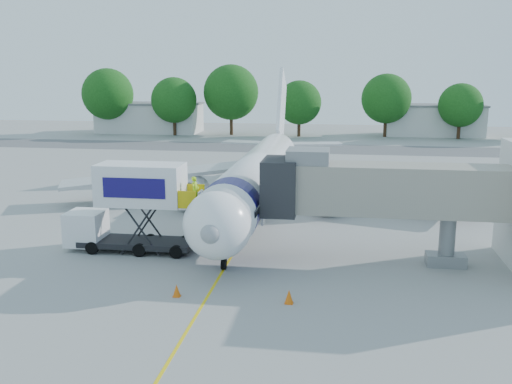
# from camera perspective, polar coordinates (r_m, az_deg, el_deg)

# --- Properties ---
(ground) EXTENTS (160.00, 160.00, 0.00)m
(ground) POSITION_cam_1_polar(r_m,az_deg,el_deg) (41.47, -0.58, -3.33)
(ground) COLOR #9C9C99
(ground) RESTS_ON ground
(guidance_line) EXTENTS (0.15, 70.00, 0.01)m
(guidance_line) POSITION_cam_1_polar(r_m,az_deg,el_deg) (41.47, -0.58, -3.32)
(guidance_line) COLOR yellow
(guidance_line) RESTS_ON ground
(taxiway_strip) EXTENTS (120.00, 10.00, 0.01)m
(taxiway_strip) POSITION_cam_1_polar(r_m,az_deg,el_deg) (82.46, 4.05, 4.38)
(taxiway_strip) COLOR #59595B
(taxiway_strip) RESTS_ON ground
(aircraft) EXTENTS (34.17, 37.73, 11.35)m
(aircraft) POSITION_cam_1_polar(r_m,az_deg,el_deg) (44.78, 0.25, 1.70)
(aircraft) COLOR white
(aircraft) RESTS_ON ground
(jet_bridge) EXTENTS (13.90, 3.20, 6.60)m
(jet_bridge) POSITION_cam_1_polar(r_m,az_deg,el_deg) (33.19, 11.21, 0.24)
(jet_bridge) COLOR gray
(jet_bridge) RESTS_ON ground
(catering_hiloader) EXTENTS (8.50, 2.44, 5.50)m
(catering_hiloader) POSITION_cam_1_polar(r_m,az_deg,el_deg) (35.79, -12.35, -1.55)
(catering_hiloader) COLOR black
(catering_hiloader) RESTS_ON ground
(ground_tug) EXTENTS (3.75, 2.65, 1.36)m
(ground_tug) POSITION_cam_1_polar(r_m,az_deg,el_deg) (24.26, -0.72, -13.07)
(ground_tug) COLOR silver
(ground_tug) RESTS_ON ground
(safety_cone_a) EXTENTS (0.44, 0.44, 0.70)m
(safety_cone_a) POSITION_cam_1_polar(r_m,az_deg,el_deg) (27.95, 3.32, -10.41)
(safety_cone_a) COLOR #DC5B0B
(safety_cone_a) RESTS_ON ground
(safety_cone_b) EXTENTS (0.40, 0.40, 0.64)m
(safety_cone_b) POSITION_cam_1_polar(r_m,az_deg,el_deg) (28.97, -7.94, -9.75)
(safety_cone_b) COLOR #DC5B0B
(safety_cone_b) RESTS_ON ground
(outbuilding_left) EXTENTS (18.40, 8.40, 5.30)m
(outbuilding_left) POSITION_cam_1_polar(r_m,az_deg,el_deg) (105.56, -10.58, 7.34)
(outbuilding_left) COLOR silver
(outbuilding_left) RESTS_ON ground
(outbuilding_right) EXTENTS (16.40, 7.40, 5.30)m
(outbuilding_right) POSITION_cam_1_polar(r_m,az_deg,el_deg) (103.02, 17.36, 6.89)
(outbuilding_right) COLOR silver
(outbuilding_right) RESTS_ON ground
(tree_a) EXTENTS (8.93, 8.93, 11.39)m
(tree_a) POSITION_cam_1_polar(r_m,az_deg,el_deg) (104.48, -14.61, 9.46)
(tree_a) COLOR #382314
(tree_a) RESTS_ON ground
(tree_b) EXTENTS (7.76, 7.76, 9.90)m
(tree_b) POSITION_cam_1_polar(r_m,az_deg,el_deg) (99.54, -8.21, 9.08)
(tree_b) COLOR #382314
(tree_b) RESTS_ON ground
(tree_c) EXTENTS (9.43, 9.43, 12.03)m
(tree_c) POSITION_cam_1_polar(r_m,az_deg,el_deg) (99.18, -2.51, 9.93)
(tree_c) COLOR #382314
(tree_c) RESTS_ON ground
(tree_d) EXTENTS (7.36, 7.36, 9.39)m
(tree_d) POSITION_cam_1_polar(r_m,az_deg,el_deg) (96.96, 4.35, 8.91)
(tree_d) COLOR #382314
(tree_d) RESTS_ON ground
(tree_e) EXTENTS (8.24, 8.24, 10.51)m
(tree_e) POSITION_cam_1_polar(r_m,az_deg,el_deg) (98.54, 12.91, 9.09)
(tree_e) COLOR #382314
(tree_e) RESTS_ON ground
(tree_f) EXTENTS (7.06, 7.06, 9.01)m
(tree_f) POSITION_cam_1_polar(r_m,az_deg,el_deg) (98.96, 19.77, 8.17)
(tree_f) COLOR #382314
(tree_f) RESTS_ON ground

